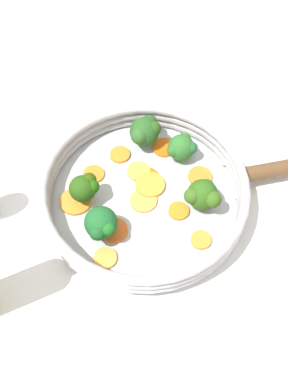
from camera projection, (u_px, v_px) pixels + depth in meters
name	position (u px, v px, depth m)	size (l,w,h in m)	color
ground_plane	(144.00, 203.00, 0.66)	(4.00, 4.00, 0.00)	white
skillet	(144.00, 200.00, 0.65)	(0.28, 0.28, 0.01)	#B2B5B7
skillet_rim_wall	(144.00, 190.00, 0.63)	(0.29, 0.29, 0.04)	#B2AEB4
skillet_rivet_left	(237.00, 197.00, 0.64)	(0.01, 0.01, 0.01)	#AFB9B5
skillet_rivet_right	(224.00, 164.00, 0.67)	(0.01, 0.01, 0.01)	#AEB9B3
carrot_slice_0	(164.00, 147.00, 0.69)	(0.04, 0.04, 0.00)	orange
carrot_slice_1	(105.00, 258.00, 0.59)	(0.03, 0.03, 0.00)	#F89B3C
carrot_slice_2	(146.00, 178.00, 0.66)	(0.04, 0.04, 0.00)	orange
carrot_slice_3	(201.00, 240.00, 0.61)	(0.03, 0.03, 0.00)	orange
carrot_slice_4	(200.00, 176.00, 0.66)	(0.04, 0.04, 0.00)	orange
carrot_slice_5	(94.00, 174.00, 0.67)	(0.03, 0.03, 0.00)	orange
carrot_slice_6	(139.00, 171.00, 0.67)	(0.03, 0.03, 0.00)	#ED9A41
carrot_slice_7	(179.00, 211.00, 0.63)	(0.03, 0.03, 0.00)	orange
carrot_slice_8	(120.00, 155.00, 0.68)	(0.03, 0.03, 0.00)	orange
carrot_slice_9	(141.00, 200.00, 0.64)	(0.04, 0.04, 0.00)	#F39540
carrot_slice_10	(150.00, 185.00, 0.65)	(0.04, 0.04, 0.01)	orange
carrot_slice_11	(76.00, 201.00, 0.64)	(0.04, 0.04, 0.01)	orange
carrot_slice_12	(114.00, 230.00, 0.61)	(0.04, 0.04, 0.01)	orange
broccoli_floret_0	(85.00, 188.00, 0.62)	(0.04, 0.04, 0.05)	#6D9149
broccoli_floret_1	(182.00, 147.00, 0.66)	(0.04, 0.04, 0.04)	#84AA67
broccoli_floret_2	(203.00, 196.00, 0.61)	(0.05, 0.05, 0.05)	#63874D
broccoli_floret_3	(101.00, 224.00, 0.59)	(0.04, 0.05, 0.05)	#6A874A
broccoli_floret_4	(145.00, 131.00, 0.67)	(0.05, 0.05, 0.05)	#6C955D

